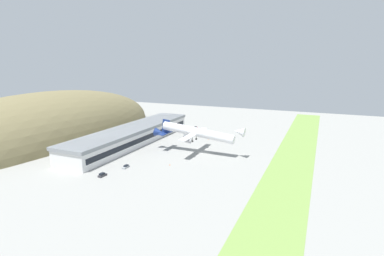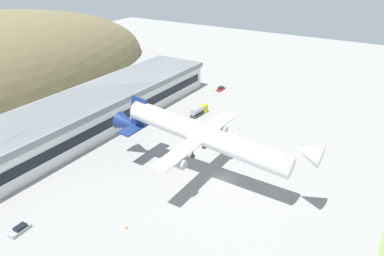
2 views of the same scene
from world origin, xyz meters
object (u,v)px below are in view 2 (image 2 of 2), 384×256
(traffic_cone_1, at_px, (126,227))
(fuel_truck, at_px, (199,111))
(service_car_1, at_px, (221,89))
(service_car_2, at_px, (20,230))
(cargo_airplane, at_px, (203,136))
(traffic_cone_0, at_px, (239,128))
(terminal_building, at_px, (83,113))

(traffic_cone_1, bearing_deg, fuel_truck, 16.17)
(service_car_1, xyz_separation_m, service_car_2, (-94.80, -4.08, -0.04))
(cargo_airplane, xyz_separation_m, fuel_truck, (33.66, 20.64, -10.47))
(service_car_2, xyz_separation_m, traffic_cone_1, (11.90, -17.48, -0.30))
(service_car_2, bearing_deg, traffic_cone_0, -14.58)
(cargo_airplane, bearing_deg, service_car_2, 148.83)
(traffic_cone_0, bearing_deg, terminal_building, 122.88)
(fuel_truck, xyz_separation_m, traffic_cone_0, (-2.95, -16.38, -1.20))
(service_car_1, relative_size, fuel_truck, 0.58)
(traffic_cone_0, bearing_deg, fuel_truck, 79.80)
(service_car_1, bearing_deg, traffic_cone_1, -165.42)
(service_car_1, distance_m, service_car_2, 94.89)
(traffic_cone_0, bearing_deg, service_car_2, 165.42)
(service_car_2, relative_size, fuel_truck, 0.58)
(cargo_airplane, xyz_separation_m, traffic_cone_1, (-23.65, 4.02, -11.67))
(fuel_truck, bearing_deg, traffic_cone_1, -163.83)
(traffic_cone_1, bearing_deg, service_car_1, 14.58)
(service_car_1, relative_size, traffic_cone_1, 7.90)
(cargo_airplane, relative_size, service_car_1, 11.64)
(service_car_2, xyz_separation_m, fuel_truck, (69.20, -0.86, 0.90))
(cargo_airplane, height_order, traffic_cone_1, cargo_airplane)
(service_car_2, height_order, traffic_cone_1, service_car_2)
(traffic_cone_0, bearing_deg, traffic_cone_1, -179.74)
(traffic_cone_1, bearing_deg, service_car_2, 124.24)
(service_car_2, relative_size, traffic_cone_0, 7.83)
(traffic_cone_0, relative_size, traffic_cone_1, 1.00)
(service_car_2, distance_m, traffic_cone_1, 21.15)
(terminal_building, relative_size, service_car_2, 24.19)
(service_car_2, bearing_deg, fuel_truck, -0.71)
(fuel_truck, bearing_deg, terminal_building, 140.34)
(service_car_2, bearing_deg, cargo_airplane, -31.17)
(cargo_airplane, height_order, traffic_cone_0, cargo_airplane)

